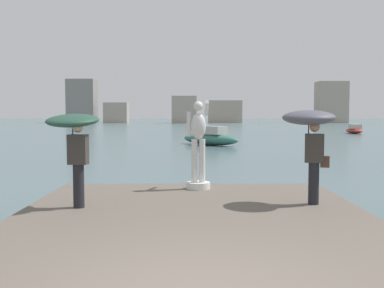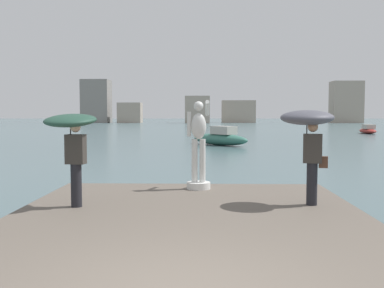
% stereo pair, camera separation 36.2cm
% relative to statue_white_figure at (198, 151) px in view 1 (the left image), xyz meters
% --- Properties ---
extents(ground_plane, '(400.00, 400.00, 0.00)m').
position_rel_statue_white_figure_xyz_m(ground_plane, '(-0.16, 33.29, -1.37)').
color(ground_plane, '#4C666B').
extents(pier, '(6.79, 10.52, 0.40)m').
position_rel_statue_white_figure_xyz_m(pier, '(-0.16, -4.45, -1.17)').
color(pier, '#60564C').
rests_on(pier, ground).
extents(statue_white_figure, '(0.60, 0.86, 2.24)m').
position_rel_statue_white_figure_xyz_m(statue_white_figure, '(0.00, 0.00, 0.00)').
color(statue_white_figure, silver).
rests_on(statue_white_figure, pier).
extents(onlooker_left, '(1.17, 1.19, 1.95)m').
position_rel_statue_white_figure_xyz_m(onlooker_left, '(-2.54, -2.26, 0.55)').
color(onlooker_left, black).
rests_on(onlooker_left, pier).
extents(onlooker_right, '(1.31, 1.32, 2.00)m').
position_rel_statue_white_figure_xyz_m(onlooker_right, '(2.30, -1.94, 0.64)').
color(onlooker_right, black).
rests_on(onlooker_right, pier).
extents(boat_near, '(1.66, 4.58, 1.10)m').
position_rel_statue_white_figure_xyz_m(boat_near, '(19.54, 42.31, -0.95)').
color(boat_near, '#9E2D28').
rests_on(boat_near, ground).
extents(boat_far, '(4.71, 5.05, 1.41)m').
position_rel_statue_white_figure_xyz_m(boat_far, '(1.35, 21.88, -0.83)').
color(boat_far, '#336B5B').
rests_on(boat_far, ground).
extents(distant_skyline, '(74.34, 10.93, 11.55)m').
position_rel_statue_white_figure_xyz_m(distant_skyline, '(-0.24, 109.19, 3.32)').
color(distant_skyline, gray).
rests_on(distant_skyline, ground).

